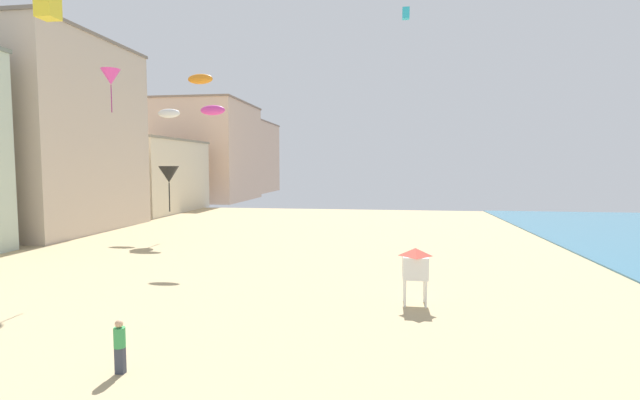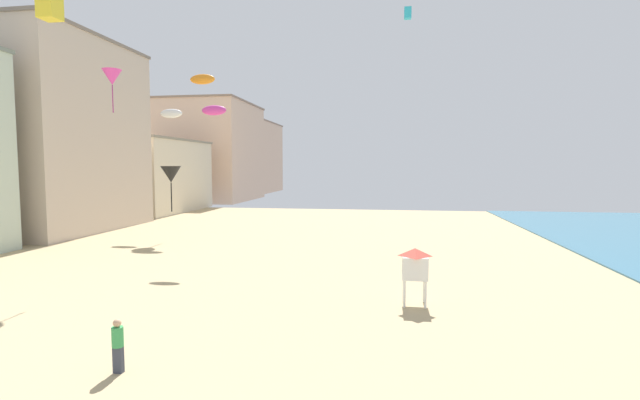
{
  "view_description": "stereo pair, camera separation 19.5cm",
  "coord_description": "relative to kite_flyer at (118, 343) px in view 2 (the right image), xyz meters",
  "views": [
    {
      "loc": [
        8.25,
        -3.67,
        6.18
      ],
      "look_at": [
        5.04,
        18.42,
        4.49
      ],
      "focal_mm": 25.31,
      "sensor_mm": 36.0,
      "label": 1
    },
    {
      "loc": [
        8.44,
        -3.64,
        6.18
      ],
      "look_at": [
        5.04,
        18.42,
        4.49
      ],
      "focal_mm": 25.31,
      "sensor_mm": 36.0,
      "label": 2
    }
  ],
  "objects": [
    {
      "name": "kite_black_delta",
      "position": [
        -9.96,
        23.06,
        4.56
      ],
      "size": [
        1.67,
        1.67,
        3.79
      ],
      "color": "black"
    },
    {
      "name": "boardwalk_hotel_furthest",
      "position": [
        -24.52,
        89.56,
        7.26
      ],
      "size": [
        11.2,
        22.4,
        16.35
      ],
      "color": "beige",
      "rests_on": "ground"
    },
    {
      "name": "kite_magenta_parafoil",
      "position": [
        -3.76,
        17.22,
        8.99
      ],
      "size": [
        1.72,
        0.48,
        0.67
      ],
      "color": "#DB3D9E"
    },
    {
      "name": "boardwalk_hotel_mid",
      "position": [
        -24.52,
        26.86,
        8.14
      ],
      "size": [
        12.97,
        16.16,
        18.1
      ],
      "color": "#C6B29E",
      "rests_on": "ground"
    },
    {
      "name": "lifeguard_stand",
      "position": [
        9.12,
        8.11,
        0.92
      ],
      "size": [
        1.1,
        1.1,
        2.55
      ],
      "rotation": [
        0.0,
        0.0,
        -0.23
      ],
      "color": "white",
      "rests_on": "ground"
    },
    {
      "name": "kite_magenta_delta",
      "position": [
        -7.32,
        11.36,
        10.16
      ],
      "size": [
        1.04,
        1.04,
        2.37
      ],
      "color": "#DB3D9E"
    },
    {
      "name": "boardwalk_hotel_far",
      "position": [
        -24.52,
        44.81,
        3.96
      ],
      "size": [
        11.74,
        17.31,
        9.75
      ],
      "color": "beige",
      "rests_on": "ground"
    },
    {
      "name": "kite_flyer",
      "position": [
        0.0,
        0.0,
        0.0
      ],
      "size": [
        0.34,
        0.34,
        1.64
      ],
      "rotation": [
        0.0,
        0.0,
        6.07
      ],
      "color": "#383D4C",
      "rests_on": "ground"
    },
    {
      "name": "boardwalk_hotel_distant",
      "position": [
        -24.52,
        65.7,
        7.78
      ],
      "size": [
        16.03,
        18.91,
        17.38
      ],
      "color": "beige",
      "rests_on": "ground"
    },
    {
      "name": "kite_cyan_box",
      "position": [
        9.35,
        28.3,
        18.3
      ],
      "size": [
        0.6,
        0.6,
        0.94
      ],
      "color": "#2DB7CC"
    },
    {
      "name": "kite_white_parafoil",
      "position": [
        -12.07,
        27.54,
        10.1
      ],
      "size": [
        2.14,
        0.59,
        0.83
      ],
      "color": "white"
    },
    {
      "name": "kite_orange_parafoil",
      "position": [
        -9.27,
        28.28,
        13.27
      ],
      "size": [
        2.4,
        0.67,
        0.93
      ],
      "color": "orange"
    },
    {
      "name": "kite_yellow_box",
      "position": [
        -10.43,
        10.68,
        13.99
      ],
      "size": [
        0.98,
        0.98,
        1.54
      ],
      "color": "yellow"
    }
  ]
}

